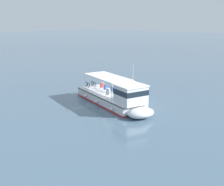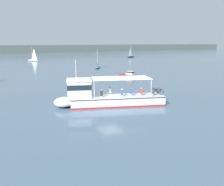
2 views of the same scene
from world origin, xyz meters
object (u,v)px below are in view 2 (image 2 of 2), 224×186
object	(u,v)px
sailboat_far_right	(131,56)
sailboat_near_starboard	(97,66)
ferry_main	(103,97)
motorboat_near_port	(129,75)
sailboat_mid_channel	(33,60)

from	to	relation	value
sailboat_far_right	sailboat_near_starboard	bearing A→B (deg)	-133.98
ferry_main	motorboat_near_port	distance (m)	23.25
sailboat_far_right	sailboat_near_starboard	size ratio (longest dim) A/B	1.00
ferry_main	sailboat_mid_channel	size ratio (longest dim) A/B	2.41
sailboat_mid_channel	motorboat_near_port	bearing A→B (deg)	-80.51
sailboat_far_right	sailboat_mid_channel	bearing A→B (deg)	-178.57
ferry_main	sailboat_near_starboard	size ratio (longest dim) A/B	2.41
motorboat_near_port	sailboat_far_right	world-z (taller)	sailboat_far_right
ferry_main	sailboat_near_starboard	xyz separation A→B (m)	(16.80, 37.13, -0.48)
ferry_main	motorboat_near_port	xyz separation A→B (m)	(14.94, 17.81, -0.47)
sailboat_mid_channel	sailboat_near_starboard	bearing A→B (deg)	-72.64
ferry_main	sailboat_far_right	xyz separation A→B (m)	(51.72, 73.31, -0.48)
sailboat_far_right	sailboat_near_starboard	distance (m)	50.28
sailboat_mid_channel	sailboat_far_right	xyz separation A→B (m)	(45.87, 1.15, 0.00)
motorboat_near_port	sailboat_near_starboard	bearing A→B (deg)	84.48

